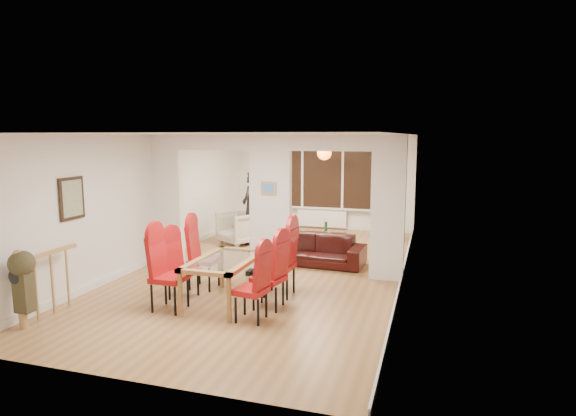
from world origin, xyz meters
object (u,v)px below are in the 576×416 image
at_px(person, 252,208).
at_px(coffee_table, 324,238).
at_px(dining_chair_rb, 268,273).
at_px(bowl, 328,233).
at_px(sofa, 313,249).
at_px(armchair, 239,228).
at_px(dining_chair_lc, 204,256).
at_px(dining_table, 225,281).
at_px(dining_chair_ra, 251,285).
at_px(dining_chair_rc, 279,260).
at_px(dining_chair_la, 169,272).
at_px(television, 391,230).
at_px(dining_chair_lb, 183,267).
at_px(bottle, 326,227).

height_order(person, coffee_table, person).
xyz_separation_m(dining_chair_rb, bowl, (-0.07, 4.52, -0.28)).
bearing_deg(sofa, dining_chair_rb, -87.44).
bearing_deg(armchair, bowl, 47.38).
bearing_deg(dining_chair_lc, dining_table, -48.22).
relative_size(dining_table, sofa, 0.74).
xyz_separation_m(dining_chair_ra, dining_chair_rc, (0.04, 1.14, 0.07)).
bearing_deg(dining_chair_la, person, 95.20).
height_order(dining_chair_lc, television, dining_chair_lc).
height_order(dining_chair_rb, armchair, dining_chair_rb).
bearing_deg(coffee_table, dining_chair_lb, -105.58).
height_order(dining_table, sofa, dining_table).
bearing_deg(dining_chair_lc, dining_chair_rc, -5.61).
xyz_separation_m(dining_chair_lc, armchair, (-0.75, 3.34, -0.17)).
bearing_deg(dining_chair_ra, dining_chair_la, -171.36).
bearing_deg(coffee_table, dining_chair_rb, -87.79).
bearing_deg(dining_chair_ra, person, 121.33).
distance_m(person, bottle, 1.87).
height_order(dining_chair_lc, dining_chair_ra, dining_chair_lc).
bearing_deg(person, dining_chair_rc, 31.58).
bearing_deg(bowl, dining_table, -97.94).
distance_m(person, coffee_table, 1.91).
relative_size(armchair, bottle, 2.98).
bearing_deg(dining_chair_lb, television, 73.37).
relative_size(dining_chair_rc, sofa, 0.57).
xyz_separation_m(dining_chair_la, armchair, (-0.74, 4.44, -0.19)).
height_order(dining_chair_lc, sofa, dining_chair_lc).
bearing_deg(bottle, dining_table, -96.63).
bearing_deg(dining_chair_lb, bottle, 85.50).
distance_m(dining_chair_la, dining_chair_rb, 1.46).
distance_m(dining_chair_rb, bowl, 4.53).
bearing_deg(armchair, person, 43.40).
relative_size(dining_chair_la, coffee_table, 1.14).
relative_size(dining_table, dining_chair_la, 1.31).
height_order(dining_table, dining_chair_la, dining_chair_la).
height_order(coffee_table, bowl, bowl).
distance_m(television, bowl, 1.67).
xyz_separation_m(dining_chair_la, bowl, (1.30, 5.02, -0.32)).
height_order(dining_table, person, person).
xyz_separation_m(dining_chair_lc, sofa, (1.40, 2.06, -0.26)).
bearing_deg(bottle, dining_chair_rc, -88.18).
relative_size(dining_chair_lb, sofa, 0.50).
height_order(dining_chair_rb, television, dining_chair_rb).
xyz_separation_m(dining_chair_rc, coffee_table, (-0.15, 4.01, -0.46)).
xyz_separation_m(sofa, person, (-1.85, 1.35, 0.58)).
relative_size(television, bowl, 3.96).
relative_size(dining_chair_ra, television, 1.20).
bearing_deg(armchair, dining_table, -38.95).
bearing_deg(bowl, person, -163.31).
distance_m(dining_table, bowl, 4.58).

